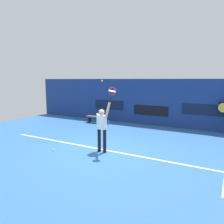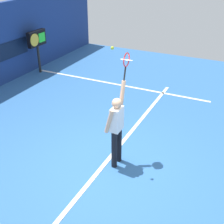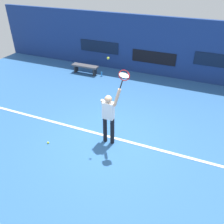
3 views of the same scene
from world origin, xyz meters
name	(u,v)px [view 1 (image 1 of 3)]	position (x,y,z in m)	size (l,w,h in m)	color
ground_plane	(101,151)	(0.00, 0.00, 0.00)	(18.00, 18.00, 0.00)	#2D609E
back_wall	(151,102)	(0.00, 5.86, 1.43)	(18.00, 0.20, 2.86)	navy
sponsor_banner_center	(150,110)	(0.00, 5.74, 0.92)	(2.20, 0.03, 0.60)	black
sponsor_banner_portside	(109,105)	(-3.00, 5.74, 1.10)	(2.20, 0.03, 0.60)	#0C1933
sponsor_banner_starboard	(203,110)	(3.00, 5.74, 1.18)	(2.20, 0.03, 0.60)	#0C1933
court_baseline	(103,150)	(0.00, 0.15, 0.01)	(10.00, 0.10, 0.01)	white
tennis_player	(102,127)	(0.11, -0.08, 1.01)	(0.64, 0.31, 1.98)	black
tennis_racket	(112,92)	(0.56, -0.08, 2.37)	(0.38, 0.27, 0.63)	black
tennis_ball	(102,81)	(0.07, 0.01, 2.77)	(0.07, 0.07, 0.07)	#CCE033
court_bench	(96,118)	(-3.25, 4.55, 0.34)	(1.40, 0.36, 0.45)	#4C4C51
water_bottle	(109,123)	(-2.31, 4.55, 0.12)	(0.07, 0.07, 0.24)	#338CD8
spare_ball	(54,150)	(-1.65, -0.93, 0.03)	(0.07, 0.07, 0.07)	#CCE033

